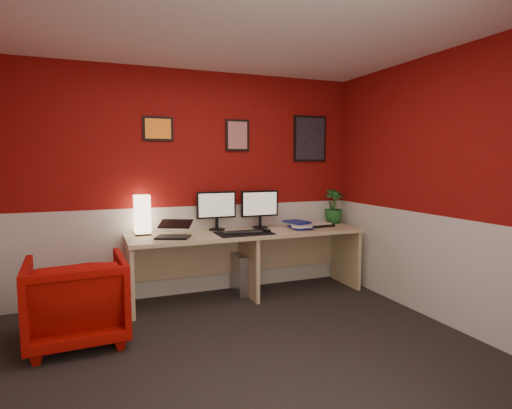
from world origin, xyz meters
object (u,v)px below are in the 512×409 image
object	(u,v)px
potted_plant	(333,206)
monitor_left	(217,205)
pc_tower	(242,273)
desk	(248,264)
zen_tray	(317,225)
armchair	(77,299)
monitor_right	(260,203)
shoji_lamp	(142,216)
laptop	(173,227)

from	to	relation	value
potted_plant	monitor_left	bearing A→B (deg)	179.37
monitor_left	pc_tower	distance (m)	0.84
desk	pc_tower	distance (m)	0.21
monitor_left	zen_tray	xyz separation A→B (m)	(1.19, -0.18, -0.28)
zen_tray	armchair	size ratio (longest dim) A/B	0.44
desk	armchair	world-z (taller)	desk
monitor_right	armchair	bearing A→B (deg)	-158.79
shoji_lamp	monitor_right	xyz separation A→B (m)	(1.32, -0.04, 0.09)
laptop	pc_tower	xyz separation A→B (m)	(0.83, 0.24, -0.61)
shoji_lamp	laptop	bearing A→B (deg)	-48.49
monitor_left	armchair	distance (m)	1.78
potted_plant	monitor_right	bearing A→B (deg)	-178.56
desk	monitor_left	xyz separation A→B (m)	(-0.30, 0.22, 0.66)
laptop	monitor_right	size ratio (longest dim) A/B	0.57
monitor_left	pc_tower	world-z (taller)	monitor_left
monitor_left	monitor_right	bearing A→B (deg)	-4.69
laptop	monitor_right	bearing A→B (deg)	38.61
laptop	pc_tower	distance (m)	1.06
desk	shoji_lamp	world-z (taller)	shoji_lamp
shoji_lamp	zen_tray	size ratio (longest dim) A/B	1.14
shoji_lamp	laptop	world-z (taller)	shoji_lamp
laptop	zen_tray	bearing A→B (deg)	28.95
shoji_lamp	pc_tower	xyz separation A→B (m)	(1.09, -0.06, -0.70)
desk	monitor_right	bearing A→B (deg)	40.35
desk	zen_tray	bearing A→B (deg)	2.92
shoji_lamp	monitor_right	bearing A→B (deg)	-1.76
shoji_lamp	pc_tower	bearing A→B (deg)	-3.23
monitor_right	zen_tray	distance (m)	0.74
pc_tower	laptop	bearing A→B (deg)	-162.05
shoji_lamp	zen_tray	xyz separation A→B (m)	(2.00, -0.18, -0.18)
monitor_left	zen_tray	bearing A→B (deg)	-8.47
desk	monitor_left	size ratio (longest dim) A/B	4.48
laptop	potted_plant	distance (m)	2.08
shoji_lamp	armchair	distance (m)	1.17
desk	laptop	distance (m)	0.97
laptop	pc_tower	world-z (taller)	laptop
potted_plant	armchair	world-z (taller)	potted_plant
monitor_left	armchair	size ratio (longest dim) A/B	0.73
laptop	zen_tray	distance (m)	1.74
potted_plant	pc_tower	size ratio (longest dim) A/B	0.94
monitor_right	zen_tray	bearing A→B (deg)	-11.26
shoji_lamp	laptop	xyz separation A→B (m)	(0.26, -0.30, -0.09)
potted_plant	pc_tower	xyz separation A→B (m)	(-1.23, -0.05, -0.72)
shoji_lamp	monitor_left	distance (m)	0.82
monitor_right	armchair	world-z (taller)	monitor_right
armchair	zen_tray	bearing A→B (deg)	-169.71
monitor_right	monitor_left	bearing A→B (deg)	175.31
pc_tower	armchair	size ratio (longest dim) A/B	0.57
potted_plant	shoji_lamp	bearing A→B (deg)	179.62
laptop	monitor_right	xyz separation A→B (m)	(1.06, 0.26, 0.18)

